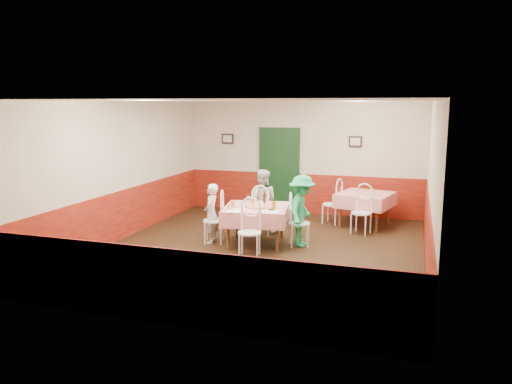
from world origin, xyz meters
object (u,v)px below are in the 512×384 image
(chair_second_b, at_px, (361,213))
(glass_c, at_px, (252,199))
(chair_near, at_px, (249,233))
(glass_b, at_px, (274,206))
(chair_right, at_px, (299,223))
(chair_far, at_px, (262,213))
(diner_left, at_px, (211,213))
(diner_right, at_px, (302,211))
(second_table, at_px, (365,210))
(main_table, at_px, (256,226))
(glass_a, at_px, (233,205))
(chair_left, at_px, (214,221))
(diner_far, at_px, (262,201))
(beer_bottle, at_px, (264,198))
(wallet, at_px, (271,210))
(chair_second_a, at_px, (332,204))
(pizza, at_px, (257,206))

(chair_second_b, bearing_deg, glass_c, -138.31)
(chair_near, height_order, glass_b, glass_b)
(chair_right, height_order, glass_c, chair_right)
(chair_right, xyz_separation_m, chair_far, (-0.98, 0.69, 0.00))
(chair_far, xyz_separation_m, diner_left, (-0.74, -0.99, 0.14))
(glass_b, distance_m, diner_right, 0.59)
(second_table, relative_size, glass_b, 7.25)
(chair_right, xyz_separation_m, chair_near, (-0.69, -0.98, 0.00))
(chair_second_b, relative_size, glass_c, 6.76)
(main_table, bearing_deg, chair_near, -80.07)
(glass_a, bearing_deg, chair_left, 159.89)
(diner_far, bearing_deg, beer_bottle, 104.10)
(second_table, relative_size, diner_right, 0.80)
(wallet, bearing_deg, chair_second_a, 62.70)
(second_table, height_order, wallet, wallet)
(chair_far, distance_m, diner_right, 1.26)
(chair_second_a, height_order, glass_a, glass_a)
(main_table, distance_m, wallet, 0.59)
(diner_far, xyz_separation_m, diner_right, (1.04, -0.73, 0.01))
(chair_left, xyz_separation_m, chair_right, (1.67, 0.29, 0.00))
(glass_b, distance_m, diner_left, 1.32)
(second_table, bearing_deg, diner_left, -139.58)
(diner_far, bearing_deg, diner_right, 136.39)
(main_table, height_order, chair_left, chair_left)
(chair_second_b, bearing_deg, chair_far, -149.17)
(chair_second_a, height_order, glass_c, chair_second_a)
(chair_left, bearing_deg, chair_second_b, 105.89)
(chair_near, xyz_separation_m, chair_second_a, (0.99, 3.04, 0.00))
(beer_bottle, bearing_deg, diner_right, -15.39)
(second_table, distance_m, chair_second_a, 0.75)
(diner_far, bearing_deg, glass_a, 71.61)
(chair_near, distance_m, chair_second_a, 3.20)
(glass_a, height_order, diner_right, diner_right)
(glass_c, bearing_deg, main_table, -61.87)
(glass_c, height_order, diner_left, diner_left)
(diner_far, bearing_deg, chair_near, 91.39)
(glass_b, bearing_deg, second_table, 58.08)
(pizza, height_order, diner_far, diner_far)
(chair_right, height_order, wallet, chair_right)
(second_table, xyz_separation_m, chair_second_b, (0.00, -0.75, 0.08))
(wallet, bearing_deg, pizza, 140.52)
(pizza, relative_size, diner_right, 0.32)
(glass_b, height_order, diner_right, diner_right)
(glass_b, bearing_deg, chair_second_b, 47.69)
(chair_near, bearing_deg, glass_b, 58.43)
(chair_near, bearing_deg, glass_a, 124.37)
(glass_c, distance_m, diner_left, 0.89)
(pizza, height_order, glass_c, glass_c)
(glass_c, bearing_deg, chair_second_b, 27.81)
(chair_far, bearing_deg, chair_near, 92.84)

